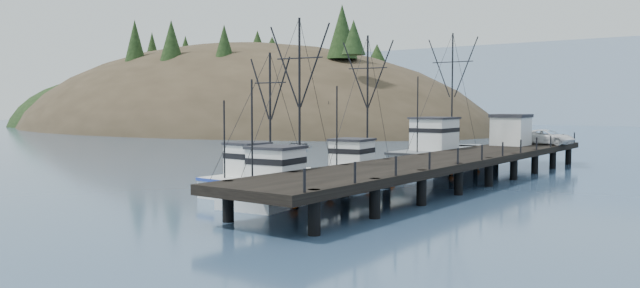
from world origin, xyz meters
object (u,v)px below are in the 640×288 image
object	(u,v)px
pickup_truck	(547,137)
trawler_mid	(262,180)
pier_shed	(511,129)
trawler_far	(361,172)
work_vessel	(444,156)
pier	(454,160)
trawler_near	(291,186)
motorboat	(298,148)

from	to	relation	value
pickup_truck	trawler_mid	bearing A→B (deg)	167.46
trawler_mid	pier_shed	bearing A→B (deg)	74.15
trawler_far	pickup_truck	distance (m)	21.84
trawler_mid	work_vessel	size ratio (longest dim) A/B	0.65
work_vessel	pier_shed	size ratio (longest dim) A/B	4.50
pier	trawler_near	bearing A→B (deg)	-109.34
trawler_mid	pier_shed	xyz separation A→B (m)	(7.21, 25.40, 2.60)
trawler_near	trawler_mid	distance (m)	3.74
pier	trawler_mid	size ratio (longest dim) A/B	4.70
pier	trawler_mid	bearing A→B (deg)	-124.79
pier	pier_shed	distance (m)	14.00
work_vessel	trawler_mid	bearing A→B (deg)	-99.56
trawler_far	motorboat	size ratio (longest dim) A/B	2.07
pier	pickup_truck	distance (m)	16.88
pier	pickup_truck	size ratio (longest dim) A/B	8.97
trawler_far	pier_shed	size ratio (longest dim) A/B	3.43
pickup_truck	pier_shed	bearing A→B (deg)	147.75
pier	motorboat	size ratio (longest dim) A/B	8.28
trawler_near	pickup_truck	size ratio (longest dim) A/B	2.28
trawler_mid	pier	bearing A→B (deg)	55.21
pickup_truck	trawler_far	bearing A→B (deg)	167.66
pier	trawler_near	size ratio (longest dim) A/B	3.94
trawler_near	trawler_far	xyz separation A→B (m)	(-0.84, 9.01, 0.00)
pickup_truck	motorboat	distance (m)	34.08
trawler_mid	pier_shed	world-z (taller)	trawler_mid
trawler_far	motorboat	world-z (taller)	trawler_far
pier	pickup_truck	bearing A→B (deg)	84.89
trawler_mid	motorboat	world-z (taller)	trawler_mid
pier	trawler_far	distance (m)	6.66
pickup_truck	motorboat	xyz separation A→B (m)	(-33.51, 5.59, -2.68)
pier	work_vessel	world-z (taller)	work_vessel
pickup_truck	motorboat	world-z (taller)	pickup_truck
trawler_mid	trawler_far	xyz separation A→B (m)	(2.66, 7.68, 0.00)
pickup_truck	trawler_near	bearing A→B (deg)	174.56
work_vessel	pier_shed	bearing A→B (deg)	54.96
trawler_mid	motorboat	bearing A→B (deg)	125.29
pickup_truck	work_vessel	bearing A→B (deg)	149.83
trawler_far	pickup_truck	bearing A→B (deg)	71.63
pier_shed	motorboat	size ratio (longest dim) A/B	0.60
trawler_far	pier_shed	bearing A→B (deg)	75.60
pier	work_vessel	bearing A→B (deg)	119.14
pier_shed	trawler_near	bearing A→B (deg)	-97.91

